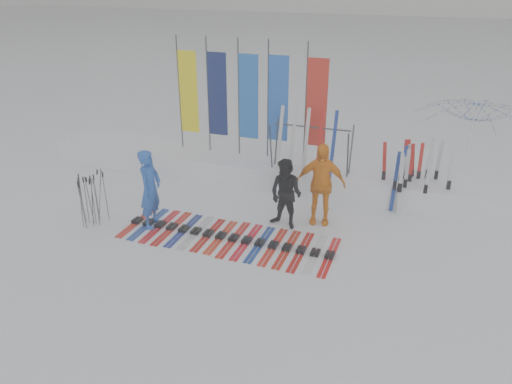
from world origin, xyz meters
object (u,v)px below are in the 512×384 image
at_px(tent_canopy, 468,148).
at_px(ski_row, 228,237).
at_px(person_blue, 150,189).
at_px(ski_rack, 311,142).
at_px(person_black, 286,194).
at_px(person_yellow, 320,184).

distance_m(tent_canopy, ski_row, 6.54).
bearing_deg(tent_canopy, person_blue, -147.77).
relative_size(person_blue, ski_rack, 0.90).
distance_m(person_blue, person_black, 3.05).
bearing_deg(ski_row, tent_canopy, 41.02).
height_order(person_black, ski_rack, ski_rack).
bearing_deg(ski_row, person_blue, -179.78).
bearing_deg(person_yellow, person_blue, -166.79).
height_order(person_blue, tent_canopy, tent_canopy).
bearing_deg(person_blue, ski_row, -93.59).
relative_size(person_black, ski_row, 0.34).
distance_m(person_yellow, tent_canopy, 4.19).
distance_m(person_black, tent_canopy, 5.02).
bearing_deg(person_yellow, tent_canopy, 31.61).
relative_size(person_black, ski_rack, 0.80).
height_order(person_black, person_yellow, person_yellow).
relative_size(person_black, person_yellow, 0.84).
xyz_separation_m(person_yellow, ski_rack, (-0.64, 1.61, 0.42)).
height_order(person_black, tent_canopy, tent_canopy).
bearing_deg(ski_rack, ski_row, -108.89).
bearing_deg(person_black, tent_canopy, 53.71).
distance_m(person_blue, person_yellow, 3.84).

